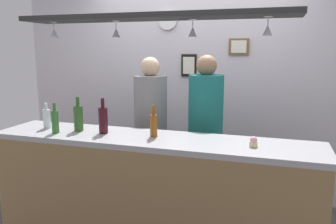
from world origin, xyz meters
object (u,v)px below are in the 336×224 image
object	(u,v)px
bottle_champagne_green	(78,117)
picture_frame_upper_small	(239,47)
bottle_wine_dark_red	(103,120)
bottle_beer_green_import	(55,121)
person_left_grey_shirt	(151,121)
bottle_beer_amber_tall	(154,125)
picture_frame_crest	(189,65)
bottle_soda_clear	(47,118)
wall_clock	(168,20)
cupcake	(253,142)
person_right_teal_shirt	(205,124)

from	to	relation	value
bottle_champagne_green	picture_frame_upper_small	size ratio (longest dim) A/B	1.36
bottle_champagne_green	bottle_wine_dark_red	world-z (taller)	same
bottle_champagne_green	bottle_beer_green_import	bearing A→B (deg)	-139.17
person_left_grey_shirt	bottle_beer_amber_tall	world-z (taller)	person_left_grey_shirt
bottle_beer_green_import	bottle_champagne_green	world-z (taller)	bottle_champagne_green
picture_frame_crest	picture_frame_upper_small	bearing A→B (deg)	0.00
bottle_soda_clear	wall_clock	distance (m)	1.81
person_left_grey_shirt	bottle_soda_clear	xyz separation A→B (m)	(-0.74, -0.70, 0.13)
bottle_wine_dark_red	bottle_beer_amber_tall	bearing A→B (deg)	2.03
picture_frame_crest	wall_clock	size ratio (longest dim) A/B	1.18
bottle_beer_amber_tall	picture_frame_upper_small	distance (m)	1.60
bottle_soda_clear	picture_frame_crest	world-z (taller)	picture_frame_crest
cupcake	picture_frame_upper_small	bearing A→B (deg)	101.04
bottle_beer_amber_tall	bottle_champagne_green	size ratio (longest dim) A/B	0.87
bottle_beer_amber_tall	picture_frame_crest	world-z (taller)	picture_frame_crest
bottle_soda_clear	person_left_grey_shirt	bearing A→B (deg)	43.65
bottle_beer_green_import	picture_frame_upper_small	size ratio (longest dim) A/B	1.18
bottle_soda_clear	cupcake	xyz separation A→B (m)	(1.81, -0.05, -0.06)
bottle_wine_dark_red	picture_frame_upper_small	bearing A→B (deg)	55.45
bottle_soda_clear	picture_frame_upper_small	xyz separation A→B (m)	(1.54, 1.38, 0.64)
person_left_grey_shirt	bottle_beer_amber_tall	xyz separation A→B (m)	(0.29, -0.70, 0.13)
bottle_beer_amber_tall	wall_clock	xyz separation A→B (m)	(-0.31, 1.37, 0.93)
bottle_soda_clear	person_right_teal_shirt	bearing A→B (deg)	28.18
person_right_teal_shirt	bottle_beer_green_import	xyz separation A→B (m)	(-1.13, -0.83, 0.12)
bottle_soda_clear	picture_frame_crest	bearing A→B (deg)	55.12
bottle_soda_clear	bottle_beer_amber_tall	size ratio (longest dim) A/B	0.88
bottle_soda_clear	bottle_beer_green_import	size ratio (longest dim) A/B	0.88
bottle_champagne_green	bottle_beer_amber_tall	bearing A→B (deg)	0.22
person_left_grey_shirt	person_right_teal_shirt	distance (m)	0.57
cupcake	picture_frame_crest	size ratio (longest dim) A/B	0.30
bottle_beer_amber_tall	wall_clock	size ratio (longest dim) A/B	1.18
bottle_beer_green_import	picture_frame_upper_small	xyz separation A→B (m)	(1.36, 1.51, 0.62)
bottle_beer_amber_tall	picture_frame_crest	xyz separation A→B (m)	(-0.06, 1.38, 0.41)
person_right_teal_shirt	picture_frame_crest	distance (m)	0.93
bottle_soda_clear	picture_frame_crest	size ratio (longest dim) A/B	0.88
bottle_soda_clear	bottle_wine_dark_red	distance (m)	0.57
picture_frame_crest	cupcake	bearing A→B (deg)	-59.32
person_right_teal_shirt	wall_clock	distance (m)	1.39
picture_frame_crest	person_left_grey_shirt	bearing A→B (deg)	-108.58
bottle_beer_amber_tall	picture_frame_crest	bearing A→B (deg)	92.33
bottle_beer_amber_tall	bottle_champagne_green	distance (m)	0.70
cupcake	bottle_soda_clear	bearing A→B (deg)	178.46
bottle_beer_amber_tall	picture_frame_crest	distance (m)	1.44
person_right_teal_shirt	wall_clock	size ratio (longest dim) A/B	7.65
picture_frame_upper_small	picture_frame_crest	size ratio (longest dim) A/B	0.85
bottle_soda_clear	cupcake	distance (m)	1.82
bottle_beer_amber_tall	bottle_wine_dark_red	world-z (taller)	bottle_wine_dark_red
person_left_grey_shirt	wall_clock	size ratio (longest dim) A/B	7.54
person_left_grey_shirt	bottle_beer_green_import	bearing A→B (deg)	-123.89
cupcake	picture_frame_upper_small	size ratio (longest dim) A/B	0.35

